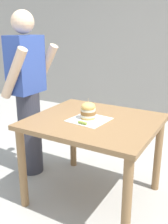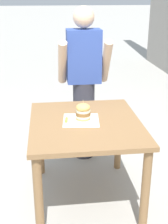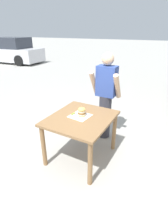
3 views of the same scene
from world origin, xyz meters
The scene contains 7 objects.
ground_plane centered at (0.00, 0.00, 0.00)m, with size 80.00×80.00×0.00m, color #ADAAA3.
patio_table centered at (0.00, 0.00, 0.65)m, with size 0.95×1.07×0.78m.
serving_paper centered at (-0.03, 0.03, 0.78)m, with size 0.31×0.31×0.00m, color white.
sandwich centered at (-0.01, 0.05, 0.85)m, with size 0.13×0.13×0.18m.
pickle_spear centered at (-0.16, 0.02, 0.79)m, with size 0.02×0.02×0.08m, color #8EA83D.
diner_across_table centered at (0.08, 0.81, 0.88)m, with size 0.55×0.35×1.69m.
parked_car_near_curb centered at (-8.93, 6.26, 0.72)m, with size 4.35×2.16×1.60m.
Camera 3 is at (1.25, -2.15, 2.04)m, focal length 28.00 mm.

